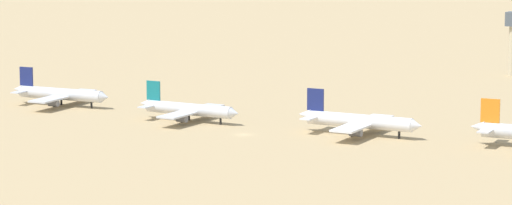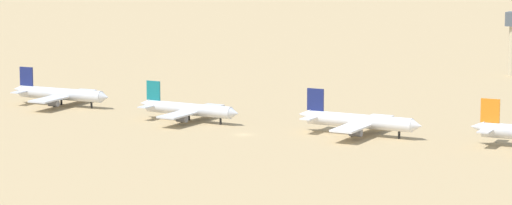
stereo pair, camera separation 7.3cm
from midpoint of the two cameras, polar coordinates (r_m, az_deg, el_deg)
The scene contains 4 objects.
ground at distance 355.53m, azimuth -0.56°, elevation -1.46°, with size 4000.00×4000.00×0.00m, color tan.
parked_jet_navy_1 at distance 411.32m, azimuth -8.85°, elevation 0.38°, with size 36.41×30.74×12.02m.
parked_jet_teal_2 at distance 377.29m, azimuth -3.10°, elevation -0.30°, with size 34.65×29.02×11.47m.
parked_jet_navy_3 at distance 355.01m, azimuth 4.64°, elevation -0.84°, with size 37.55×31.54×12.41m.
Camera 1 is at (179.00, -300.66, 62.95)m, focal length 88.61 mm.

